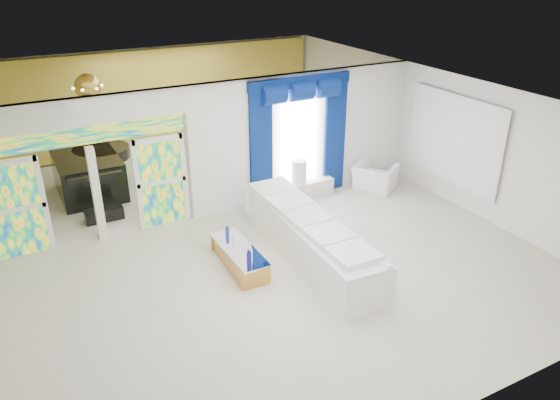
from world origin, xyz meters
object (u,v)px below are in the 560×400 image
white_sofa (308,238)px  grand_piano (89,176)px  coffee_table (239,257)px  console_table (309,188)px  armchair (375,177)px

white_sofa → grand_piano: grand_piano is taller
coffee_table → grand_piano: 5.15m
console_table → armchair: bearing=-14.9°
coffee_table → armchair: armchair is taller
white_sofa → coffee_table: size_ratio=2.54×
white_sofa → grand_piano: bearing=125.1°
white_sofa → coffee_table: (-1.35, 0.30, -0.22)m
armchair → coffee_table: bearing=78.9°
white_sofa → armchair: 3.73m
white_sofa → armchair: size_ratio=4.26×
console_table → armchair: 1.71m
coffee_table → console_table: bearing=37.3°
white_sofa → armchair: white_sofa is taller
white_sofa → grand_piano: (-3.26, 5.07, 0.08)m
console_table → grand_piano: bearing=151.2°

